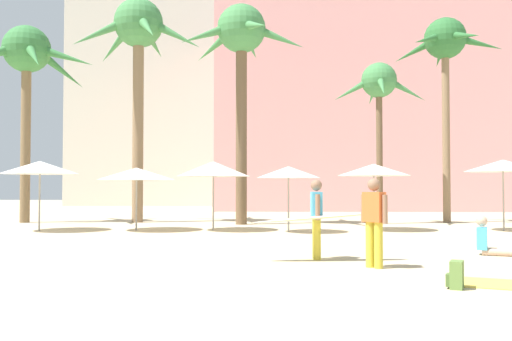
{
  "coord_description": "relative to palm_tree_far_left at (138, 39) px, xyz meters",
  "views": [
    {
      "loc": [
        -0.55,
        -6.2,
        1.52
      ],
      "look_at": [
        -0.94,
        5.81,
        1.89
      ],
      "focal_mm": 38.88,
      "sensor_mm": 36.0,
      "label": 1
    }
  ],
  "objects": [
    {
      "name": "hotel_tower_gray",
      "position": [
        -3.9,
        25.28,
        2.96
      ],
      "size": [
        14.56,
        9.97,
        22.09
      ],
      "primitive_type": "cube",
      "color": "beige",
      "rests_on": "ground"
    },
    {
      "name": "person_near_right",
      "position": [
        6.88,
        -12.38,
        -7.17
      ],
      "size": [
        2.83,
        0.91,
        1.69
      ],
      "rotation": [
        0.0,
        0.0,
        3.17
      ],
      "color": "gold",
      "rests_on": "ground"
    },
    {
      "name": "palm_tree_right",
      "position": [
        -4.84,
        -0.35,
        -1.01
      ],
      "size": [
        6.23,
        5.4,
        8.61
      ],
      "color": "brown",
      "rests_on": "ground"
    },
    {
      "name": "palm_tree_center",
      "position": [
        4.62,
        -1.22,
        -0.59
      ],
      "size": [
        5.2,
        5.34,
        9.16
      ],
      "color": "brown",
      "rests_on": "ground"
    },
    {
      "name": "palm_tree_left",
      "position": [
        10.4,
        -0.75,
        -2.41
      ],
      "size": [
        3.98,
        4.03,
        6.78
      ],
      "color": "brown",
      "rests_on": "ground"
    },
    {
      "name": "cafe_umbrella_1",
      "position": [
        6.47,
        -5.16,
        -6.04
      ],
      "size": [
        2.18,
        2.18,
        2.24
      ],
      "color": "gray",
      "rests_on": "ground"
    },
    {
      "name": "cafe_umbrella_2",
      "position": [
        13.99,
        -4.47,
        -5.8
      ],
      "size": [
        2.62,
        2.62,
        2.49
      ],
      "color": "gray",
      "rests_on": "ground"
    },
    {
      "name": "cafe_umbrella_7",
      "position": [
        1.1,
        -4.56,
        -6.08
      ],
      "size": [
        2.74,
        2.74,
        2.22
      ],
      "color": "gray",
      "rests_on": "ground"
    },
    {
      "name": "cafe_umbrella_3",
      "position": [
        -2.27,
        -4.83,
        -5.86
      ],
      "size": [
        2.68,
        2.68,
        2.46
      ],
      "color": "gray",
      "rests_on": "ground"
    },
    {
      "name": "person_far_right",
      "position": [
        10.85,
        -11.39,
        -7.78
      ],
      "size": [
        1.0,
        0.7,
        0.88
      ],
      "rotation": [
        0.0,
        0.0,
        5.9
      ],
      "color": "#D1A889",
      "rests_on": "ground"
    },
    {
      "name": "person_far_left",
      "position": [
        7.87,
        -13.47,
        -7.15
      ],
      "size": [
        0.48,
        0.51,
        1.7
      ],
      "rotation": [
        0.0,
        0.0,
        3.89
      ],
      "color": "gold",
      "rests_on": "ground"
    },
    {
      "name": "cafe_umbrella_4",
      "position": [
        9.53,
        -4.24,
        -5.94
      ],
      "size": [
        2.58,
        2.58,
        2.36
      ],
      "color": "gray",
      "rests_on": "ground"
    },
    {
      "name": "palm_tree_far_left",
      "position": [
        0.0,
        0.0,
        0.0
      ],
      "size": [
        5.63,
        5.79,
        9.87
      ],
      "color": "#896B4C",
      "rests_on": "ground"
    },
    {
      "name": "cafe_umbrella_0",
      "position": [
        3.82,
        -4.46,
        -5.9
      ],
      "size": [
        2.6,
        2.6,
        2.45
      ],
      "color": "gray",
      "rests_on": "ground"
    },
    {
      "name": "backpack",
      "position": [
        8.71,
        -15.6,
        -7.88
      ],
      "size": [
        0.32,
        0.35,
        0.42
      ],
      "rotation": [
        0.0,
        0.0,
        2.72
      ],
      "color": "olive",
      "rests_on": "ground"
    },
    {
      "name": "hotel_pink",
      "position": [
        12.31,
        15.3,
        -1.41
      ],
      "size": [
        20.2,
        9.78,
        13.35
      ],
      "primitive_type": "cube",
      "color": "pink",
      "rests_on": "ground"
    },
    {
      "name": "ground",
      "position": [
        6.52,
        -17.87,
        -8.08
      ],
      "size": [
        120.0,
        120.0,
        0.0
      ],
      "primitive_type": "plane",
      "color": "#C6B28C"
    },
    {
      "name": "beach_towel",
      "position": [
        9.66,
        -15.27,
        -8.08
      ],
      "size": [
        2.02,
        1.59,
        0.01
      ],
      "primitive_type": "cube",
      "rotation": [
        0.0,
        0.0,
        -0.38
      ],
      "color": "#F4CC4C",
      "rests_on": "ground"
    },
    {
      "name": "palm_tree_far_right",
      "position": [
        13.47,
        0.22,
        -0.51
      ],
      "size": [
        4.53,
        4.86,
        8.95
      ],
      "color": "#896B4C",
      "rests_on": "ground"
    }
  ]
}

